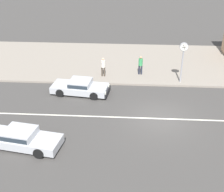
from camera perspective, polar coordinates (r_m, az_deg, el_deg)
ground_plane at (r=20.69m, az=8.72°, el=-4.11°), size 160.00×160.00×0.00m
lane_centre_stripe at (r=20.68m, az=8.72°, el=-4.11°), size 50.40×0.14×0.01m
kerb_strip at (r=29.51m, az=7.38°, el=6.14°), size 68.00×10.00×0.15m
sedan_silver_0 at (r=23.54m, az=-5.82°, el=1.70°), size 4.46×2.27×1.06m
sedan_silver_1 at (r=18.45m, az=-16.35°, el=-7.36°), size 4.81×2.37×1.06m
street_clock at (r=24.75m, az=12.90°, el=7.67°), size 0.65×0.22×3.28m
pedestrian_near_clock at (r=25.81m, az=-1.62°, el=5.58°), size 0.34×0.34×1.62m
pedestrian_mid_kerb at (r=26.26m, az=5.24°, el=5.87°), size 0.34×0.34×1.61m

